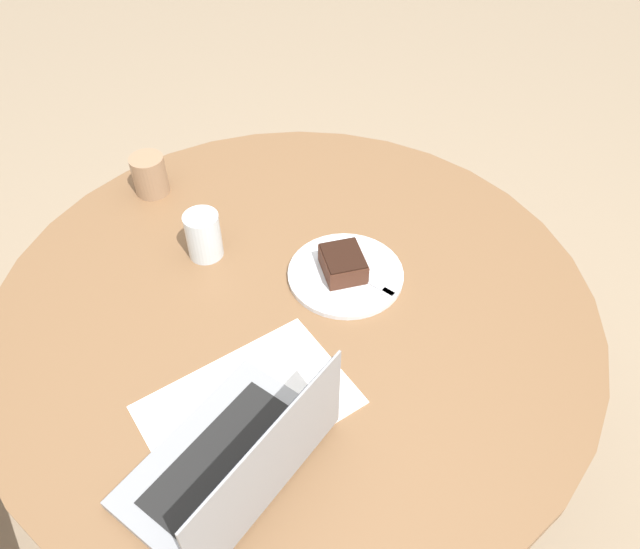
{
  "coord_description": "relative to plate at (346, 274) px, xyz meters",
  "views": [
    {
      "loc": [
        -0.12,
        -0.86,
        1.69
      ],
      "look_at": [
        0.06,
        0.02,
        0.77
      ],
      "focal_mm": 35.0,
      "sensor_mm": 36.0,
      "label": 1
    }
  ],
  "objects": [
    {
      "name": "coffee_glass",
      "position": [
        -0.4,
        0.38,
        0.04
      ],
      "size": [
        0.08,
        0.08,
        0.1
      ],
      "color": "#997556",
      "rests_on": "dining_table"
    },
    {
      "name": "cake_slice",
      "position": [
        -0.01,
        0.0,
        0.03
      ],
      "size": [
        0.09,
        0.1,
        0.05
      ],
      "rotation": [
        0.0,
        0.0,
        4.77
      ],
      "color": "#472619",
      "rests_on": "plate"
    },
    {
      "name": "paper_document",
      "position": [
        -0.24,
        -0.28,
        -0.0
      ],
      "size": [
        0.43,
        0.36,
        0.0
      ],
      "rotation": [
        0.0,
        0.0,
        0.4
      ],
      "color": "white",
      "rests_on": "dining_table"
    },
    {
      "name": "water_glass",
      "position": [
        -0.29,
        0.13,
        0.05
      ],
      "size": [
        0.08,
        0.08,
        0.11
      ],
      "color": "silver",
      "rests_on": "dining_table"
    },
    {
      "name": "laptop",
      "position": [
        -0.28,
        -0.4,
        0.03
      ],
      "size": [
        0.4,
        0.39,
        0.21
      ],
      "rotation": [
        0.0,
        0.0,
        7.02
      ],
      "color": "gray",
      "rests_on": "dining_table"
    },
    {
      "name": "plate",
      "position": [
        0.0,
        0.0,
        0.0
      ],
      "size": [
        0.25,
        0.25,
        0.01
      ],
      "color": "silver",
      "rests_on": "dining_table"
    },
    {
      "name": "fork",
      "position": [
        0.04,
        -0.04,
        0.01
      ],
      "size": [
        0.12,
        0.14,
        0.0
      ],
      "rotation": [
        0.0,
        0.0,
        5.4
      ],
      "color": "silver",
      "rests_on": "plate"
    },
    {
      "name": "ground_plane",
      "position": [
        -0.12,
        -0.04,
        -0.73
      ],
      "size": [
        12.0,
        12.0,
        0.0
      ],
      "primitive_type": "plane",
      "color": "gray"
    },
    {
      "name": "dining_table",
      "position": [
        -0.12,
        -0.04,
        -0.14
      ],
      "size": [
        1.25,
        1.25,
        0.73
      ],
      "color": "brown",
      "rests_on": "ground_plane"
    }
  ]
}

